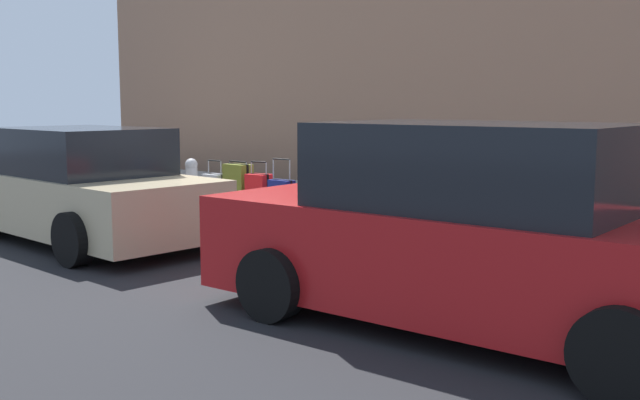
# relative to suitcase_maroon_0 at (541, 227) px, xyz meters

# --- Properties ---
(ground_plane) EXTENTS (40.00, 40.00, 0.00)m
(ground_plane) POSITION_rel_suitcase_maroon_0_xyz_m (4.15, 0.64, -0.49)
(ground_plane) COLOR black
(sidewalk_curb) EXTENTS (18.00, 5.00, 0.14)m
(sidewalk_curb) POSITION_rel_suitcase_maroon_0_xyz_m (4.15, -1.86, -0.42)
(sidewalk_curb) COLOR gray
(sidewalk_curb) RESTS_ON ground_plane
(suitcase_maroon_0) EXTENTS (0.36, 0.24, 0.97)m
(suitcase_maroon_0) POSITION_rel_suitcase_maroon_0_xyz_m (0.00, 0.00, 0.00)
(suitcase_maroon_0) COLOR maroon
(suitcase_maroon_0) RESTS_ON sidewalk_curb
(suitcase_navy_1) EXTENTS (0.37, 0.23, 0.98)m
(suitcase_navy_1) POSITION_rel_suitcase_maroon_0_xyz_m (0.46, 0.01, 0.02)
(suitcase_navy_1) COLOR navy
(suitcase_navy_1) RESTS_ON sidewalk_curb
(suitcase_red_2) EXTENTS (0.38, 0.21, 0.94)m
(suitcase_red_2) POSITION_rel_suitcase_maroon_0_xyz_m (0.93, -0.06, -0.03)
(suitcase_red_2) COLOR red
(suitcase_red_2) RESTS_ON sidewalk_curb
(suitcase_olive_3) EXTENTS (0.44, 0.25, 0.92)m
(suitcase_olive_3) POSITION_rel_suitcase_maroon_0_xyz_m (1.43, -0.11, -0.01)
(suitcase_olive_3) COLOR #59601E
(suitcase_olive_3) RESTS_ON sidewalk_curb
(suitcase_silver_4) EXTENTS (0.39, 0.25, 0.80)m
(suitcase_silver_4) POSITION_rel_suitcase_maroon_0_xyz_m (1.95, -0.15, 0.03)
(suitcase_silver_4) COLOR #9EA0A8
(suitcase_silver_4) RESTS_ON sidewalk_curb
(suitcase_teal_5) EXTENTS (0.41, 0.23, 0.92)m
(suitcase_teal_5) POSITION_rel_suitcase_maroon_0_xyz_m (2.45, -0.10, -0.05)
(suitcase_teal_5) COLOR #0F606B
(suitcase_teal_5) RESTS_ON sidewalk_curb
(suitcase_black_6) EXTENTS (0.44, 0.26, 1.01)m
(suitcase_black_6) POSITION_rel_suitcase_maroon_0_xyz_m (2.97, -0.03, 0.03)
(suitcase_black_6) COLOR black
(suitcase_black_6) RESTS_ON sidewalk_curb
(suitcase_maroon_7) EXTENTS (0.50, 0.21, 0.84)m
(suitcase_maroon_7) POSITION_rel_suitcase_maroon_0_xyz_m (3.53, -0.12, -0.03)
(suitcase_maroon_7) COLOR maroon
(suitcase_maroon_7) RESTS_ON sidewalk_curb
(suitcase_navy_8) EXTENTS (0.40, 0.20, 0.93)m
(suitcase_navy_8) POSITION_rel_suitcase_maroon_0_xyz_m (4.08, -0.00, -0.04)
(suitcase_navy_8) COLOR navy
(suitcase_navy_8) RESTS_ON sidewalk_curb
(suitcase_red_9) EXTENTS (0.38, 0.29, 0.86)m
(suitcase_red_9) POSITION_rel_suitcase_maroon_0_xyz_m (4.56, -0.00, -0.02)
(suitcase_red_9) COLOR red
(suitcase_red_9) RESTS_ON sidewalk_curb
(suitcase_olive_10) EXTENTS (0.47, 0.27, 0.84)m
(suitcase_olive_10) POSITION_rel_suitcase_maroon_0_xyz_m (5.08, -0.05, 0.04)
(suitcase_olive_10) COLOR #59601E
(suitcase_olive_10) RESTS_ON sidewalk_curb
(suitcase_silver_11) EXTENTS (0.36, 0.27, 0.83)m
(suitcase_silver_11) POSITION_rel_suitcase_maroon_0_xyz_m (5.60, -0.01, -0.05)
(suitcase_silver_11) COLOR #9EA0A8
(suitcase_silver_11) RESTS_ON sidewalk_curb
(fire_hydrant) EXTENTS (0.39, 0.21, 0.81)m
(fire_hydrant) POSITION_rel_suitcase_maroon_0_xyz_m (6.26, -0.07, 0.08)
(fire_hydrant) COLOR #99999E
(fire_hydrant) RESTS_ON sidewalk_curb
(bollard_post) EXTENTS (0.14, 0.14, 0.85)m
(bollard_post) POSITION_rel_suitcase_maroon_0_xyz_m (7.00, 0.08, 0.08)
(bollard_post) COLOR brown
(bollard_post) RESTS_ON sidewalk_curb
(parked_car_red_0) EXTENTS (4.80, 2.16, 1.71)m
(parked_car_red_0) POSITION_rel_suitcase_maroon_0_xyz_m (-0.57, 2.49, 0.31)
(parked_car_red_0) COLOR #AD1619
(parked_car_red_0) RESTS_ON ground_plane
(parked_car_beige_1) EXTENTS (4.45, 2.10, 1.54)m
(parked_car_beige_1) POSITION_rel_suitcase_maroon_0_xyz_m (5.42, 2.49, 0.24)
(parked_car_beige_1) COLOR tan
(parked_car_beige_1) RESTS_ON ground_plane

